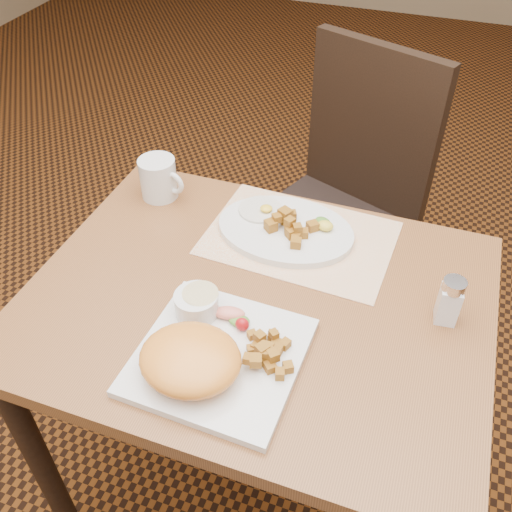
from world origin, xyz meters
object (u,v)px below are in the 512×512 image
Objects in this scene: table at (257,333)px; salt_shaker at (450,300)px; plate_oval at (285,230)px; chair_far at (344,195)px; coffee_mug at (159,178)px; plate_square at (219,356)px.

salt_shaker is (0.35, 0.06, 0.16)m from table.
salt_shaker reaches higher than plate_oval.
salt_shaker is at bearing 138.48° from chair_far.
plate_oval is 0.39m from salt_shaker.
plate_oval is 0.33m from coffee_mug.
plate_oval is at bearing 106.62° from chair_far.
chair_far reaches higher than plate_square.
plate_square is at bearing -93.41° from table.
plate_square is 0.52m from coffee_mug.
salt_shaker reaches higher than plate_square.
table is 0.24m from plate_oval.
plate_oval reaches higher than table.
coffee_mug is (-0.37, -0.44, 0.26)m from chair_far.
chair_far is at bearing 84.96° from plate_oval.
chair_far is 3.46× the size of plate_square.
plate_oval is (-0.01, 0.20, 0.12)m from table.
coffee_mug is at bearing 143.70° from table.
salt_shaker is 0.71m from coffee_mug.
table is 0.44m from coffee_mug.
coffee_mug is at bearing 71.99° from chair_far.
plate_oval is 2.60× the size of coffee_mug.
chair_far reaches higher than coffee_mug.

